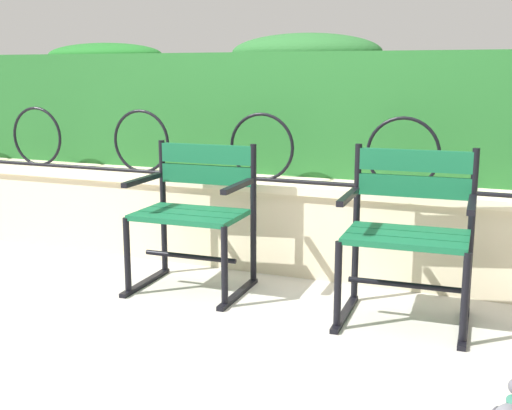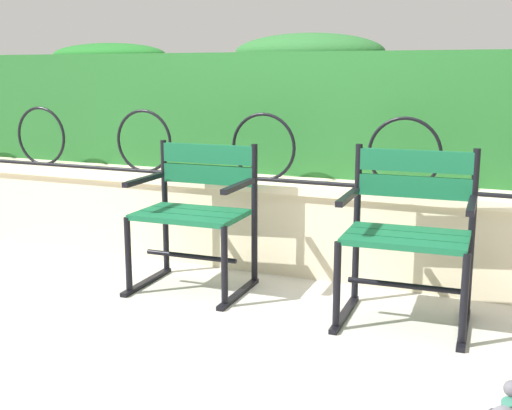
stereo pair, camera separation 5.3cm
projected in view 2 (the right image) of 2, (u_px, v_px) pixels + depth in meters
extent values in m
plane|color=#BCB7AD|center=(252.00, 309.00, 3.47)|extent=(60.00, 60.00, 0.00)
cube|color=beige|center=(302.00, 230.00, 4.11)|extent=(7.06, 0.35, 0.51)
cube|color=beige|center=(302.00, 186.00, 4.05)|extent=(7.06, 0.41, 0.05)
cylinder|color=black|center=(298.00, 182.00, 3.98)|extent=(6.53, 0.02, 0.02)
torus|color=black|center=(41.00, 136.00, 4.69)|extent=(0.42, 0.02, 0.42)
torus|color=black|center=(144.00, 141.00, 4.36)|extent=(0.42, 0.02, 0.42)
torus|color=black|center=(263.00, 147.00, 4.03)|extent=(0.42, 0.02, 0.42)
torus|color=black|center=(404.00, 154.00, 3.70)|extent=(0.42, 0.02, 0.42)
cube|color=#236028|center=(326.00, 113.00, 4.38)|extent=(6.92, 0.57, 0.78)
ellipsoid|color=#1F6523|center=(108.00, 55.00, 4.97)|extent=(0.96, 0.51, 0.17)
ellipsoid|color=#225425|center=(308.00, 53.00, 4.36)|extent=(1.03, 0.51, 0.26)
cube|color=#145B38|center=(179.00, 220.00, 3.56)|extent=(0.59, 0.15, 0.03)
cube|color=#145B38|center=(190.00, 215.00, 3.69)|extent=(0.59, 0.15, 0.03)
cube|color=#145B38|center=(201.00, 210.00, 3.81)|extent=(0.59, 0.15, 0.03)
cube|color=#145B38|center=(208.00, 154.00, 3.84)|extent=(0.59, 0.05, 0.11)
cube|color=#145B38|center=(208.00, 175.00, 3.87)|extent=(0.59, 0.05, 0.11)
cylinder|color=black|center=(254.00, 215.00, 3.81)|extent=(0.04, 0.04, 0.82)
cylinder|color=black|center=(224.00, 267.00, 3.45)|extent=(0.04, 0.04, 0.44)
cube|color=black|center=(239.00, 294.00, 3.67)|extent=(0.06, 0.52, 0.02)
cube|color=black|center=(238.00, 186.00, 3.55)|extent=(0.05, 0.40, 0.03)
cylinder|color=black|center=(165.00, 208.00, 4.02)|extent=(0.04, 0.04, 0.82)
cylinder|color=black|center=(128.00, 256.00, 3.66)|extent=(0.04, 0.04, 0.44)
cube|color=black|center=(147.00, 282.00, 3.88)|extent=(0.06, 0.52, 0.02)
cube|color=black|center=(143.00, 180.00, 3.76)|extent=(0.05, 0.40, 0.03)
cylinder|color=black|center=(191.00, 256.00, 3.74)|extent=(0.56, 0.05, 0.03)
cube|color=#145B38|center=(402.00, 245.00, 3.06)|extent=(0.59, 0.16, 0.03)
cube|color=#145B38|center=(406.00, 238.00, 3.18)|extent=(0.59, 0.16, 0.03)
cube|color=#145B38|center=(410.00, 231.00, 3.31)|extent=(0.59, 0.16, 0.03)
cube|color=#145B38|center=(416.00, 161.00, 3.33)|extent=(0.58, 0.06, 0.11)
cube|color=#145B38|center=(415.00, 187.00, 3.36)|extent=(0.58, 0.06, 0.11)
cylinder|color=black|center=(472.00, 234.00, 3.30)|extent=(0.04, 0.04, 0.86)
cylinder|color=black|center=(464.00, 301.00, 2.95)|extent=(0.04, 0.04, 0.44)
cube|color=black|center=(464.00, 329.00, 3.17)|extent=(0.07, 0.52, 0.02)
cube|color=black|center=(472.00, 205.00, 3.05)|extent=(0.06, 0.40, 0.03)
cylinder|color=black|center=(357.00, 224.00, 3.50)|extent=(0.04, 0.04, 0.86)
cylinder|color=black|center=(337.00, 286.00, 3.15)|extent=(0.04, 0.04, 0.44)
cube|color=black|center=(345.00, 314.00, 3.37)|extent=(0.07, 0.52, 0.02)
cube|color=black|center=(348.00, 197.00, 3.24)|extent=(0.06, 0.40, 0.03)
cylinder|color=black|center=(404.00, 286.00, 3.23)|extent=(0.55, 0.06, 0.03)
cylinder|color=#2D6B56|center=(508.00, 406.00, 2.18)|extent=(0.06, 0.07, 0.06)
sphere|color=#55555D|center=(512.00, 389.00, 2.19)|extent=(0.06, 0.06, 0.06)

